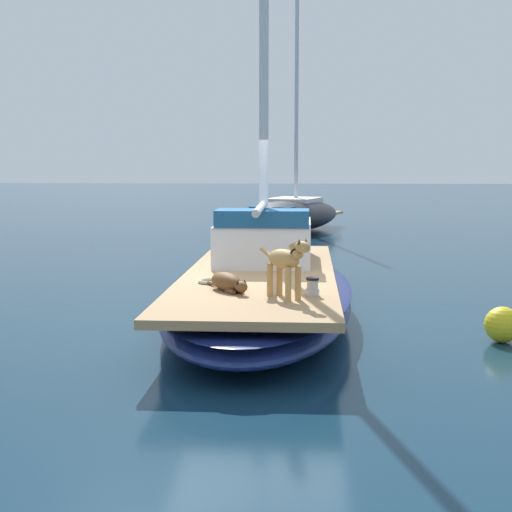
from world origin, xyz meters
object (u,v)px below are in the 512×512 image
at_px(sailboat_main, 260,295).
at_px(deck_winch, 312,287).
at_px(mooring_buoy, 503,325).
at_px(dog_tan, 286,261).
at_px(dog_brown, 228,282).
at_px(coiled_rope, 211,281).
at_px(moored_boat_far_astern, 290,214).

relative_size(sailboat_main, deck_winch, 34.61).
height_order(sailboat_main, mooring_buoy, sailboat_main).
relative_size(sailboat_main, dog_tan, 8.97).
height_order(deck_winch, mooring_buoy, deck_winch).
bearing_deg(dog_brown, sailboat_main, 79.06).
distance_m(dog_brown, mooring_buoy, 3.38).
distance_m(coiled_rope, moored_boat_far_astern, 14.28).
bearing_deg(moored_boat_far_astern, dog_tan, -89.53).
relative_size(sailboat_main, moored_boat_far_astern, 0.94).
height_order(dog_tan, deck_winch, dog_tan).
xyz_separation_m(sailboat_main, coiled_rope, (-0.58, -0.99, 0.35)).
height_order(sailboat_main, dog_tan, dog_tan).
height_order(deck_winch, moored_boat_far_astern, moored_boat_far_astern).
bearing_deg(sailboat_main, dog_tan, -79.06).
bearing_deg(coiled_rope, deck_winch, -33.61).
bearing_deg(deck_winch, dog_brown, 165.65).
xyz_separation_m(deck_winch, coiled_rope, (-1.27, 0.84, -0.08)).
bearing_deg(dog_brown, dog_tan, -33.62).
bearing_deg(dog_brown, mooring_buoy, 5.64).
bearing_deg(dog_tan, mooring_buoy, 16.82).
height_order(dog_tan, mooring_buoy, dog_tan).
bearing_deg(moored_boat_far_astern, deck_winch, -88.39).
distance_m(sailboat_main, mooring_buoy, 3.26).
xyz_separation_m(dog_tan, dog_brown, (-0.70, 0.46, -0.32)).
xyz_separation_m(dog_brown, mooring_buoy, (3.32, 0.33, -0.55)).
distance_m(moored_boat_far_astern, mooring_buoy, 14.77).
distance_m(coiled_rope, mooring_buoy, 3.63).
distance_m(dog_brown, coiled_rope, 0.65).
xyz_separation_m(sailboat_main, dog_brown, (-0.30, -1.58, 0.43)).
relative_size(deck_winch, moored_boat_far_astern, 0.03).
relative_size(dog_tan, moored_boat_far_astern, 0.10).
relative_size(dog_brown, moored_boat_far_astern, 0.11).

